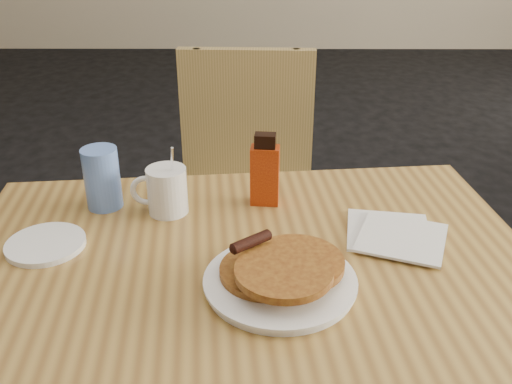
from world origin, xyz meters
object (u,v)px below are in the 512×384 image
chair_main_far (247,175)px  blue_tumbler (102,178)px  syrup_bottle (265,172)px  coffee_mug (166,190)px  main_table (248,272)px  pancake_plate (281,276)px

chair_main_far → blue_tumbler: chair_main_far is taller
chair_main_far → syrup_bottle: 0.56m
chair_main_far → coffee_mug: size_ratio=5.72×
chair_main_far → blue_tumbler: 0.65m
main_table → chair_main_far: size_ratio=1.32×
chair_main_far → syrup_bottle: bearing=-82.0°
coffee_mug → syrup_bottle: bearing=20.5°
pancake_plate → syrup_bottle: 0.34m
pancake_plate → coffee_mug: 0.38m
chair_main_far → pancake_plate: size_ratio=3.41×
pancake_plate → blue_tumbler: 0.51m
main_table → syrup_bottle: size_ratio=7.36×
main_table → coffee_mug: coffee_mug is taller
pancake_plate → blue_tumbler: blue_tumbler is taller
chair_main_far → syrup_bottle: (0.05, -0.50, 0.25)m
main_table → coffee_mug: bearing=136.3°
main_table → coffee_mug: size_ratio=7.53×
main_table → chair_main_far: 0.74m
main_table → blue_tumbler: 0.41m
pancake_plate → syrup_bottle: bearing=94.6°
coffee_mug → blue_tumbler: bearing=179.0°
chair_main_far → main_table: bearing=-86.7°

